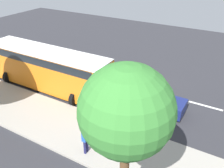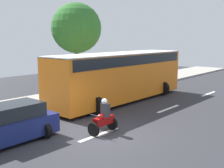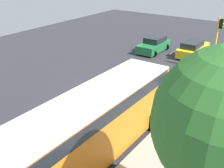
% 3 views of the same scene
% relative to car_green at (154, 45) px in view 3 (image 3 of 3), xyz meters
% --- Properties ---
extents(ground_plane, '(40.00, 60.00, 0.10)m').
position_rel_car_green_xyz_m(ground_plane, '(1.77, -10.72, -0.76)').
color(ground_plane, '#2D2D33').
extents(sidewalk, '(4.00, 60.00, 0.15)m').
position_rel_car_green_xyz_m(sidewalk, '(8.77, -10.72, -0.64)').
color(sidewalk, '#9E998E').
rests_on(sidewalk, ground).
extents(lane_stripe_north, '(0.20, 2.40, 0.01)m').
position_rel_car_green_xyz_m(lane_stripe_north, '(1.77, -16.72, -0.71)').
color(lane_stripe_north, white).
rests_on(lane_stripe_north, ground).
extents(lane_stripe_mid, '(0.20, 2.40, 0.01)m').
position_rel_car_green_xyz_m(lane_stripe_mid, '(1.77, -10.72, -0.71)').
color(lane_stripe_mid, white).
rests_on(lane_stripe_mid, ground).
extents(lane_stripe_south, '(0.20, 2.40, 0.01)m').
position_rel_car_green_xyz_m(lane_stripe_south, '(1.77, -4.72, -0.71)').
color(lane_stripe_south, white).
rests_on(lane_stripe_south, ground).
extents(lane_stripe_far_south, '(0.20, 2.40, 0.01)m').
position_rel_car_green_xyz_m(lane_stripe_far_south, '(1.77, 1.28, -0.71)').
color(lane_stripe_far_south, white).
rests_on(lane_stripe_far_south, ground).
extents(car_green, '(2.26, 4.22, 1.52)m').
position_rel_car_green_xyz_m(car_green, '(0.00, 0.00, 0.00)').
color(car_green, '#1E7238').
rests_on(car_green, ground).
extents(car_yellow_cab, '(2.22, 4.50, 1.52)m').
position_rel_car_green_xyz_m(car_yellow_cab, '(3.76, 0.98, 0.00)').
color(car_yellow_cab, yellow).
rests_on(car_yellow_cab, ground).
extents(car_dark_blue, '(2.14, 3.89, 1.52)m').
position_rel_car_green_xyz_m(car_dark_blue, '(3.93, -7.78, -0.00)').
color(car_dark_blue, navy).
rests_on(car_dark_blue, ground).
extents(city_bus, '(3.20, 11.00, 3.16)m').
position_rel_car_green_xyz_m(city_bus, '(5.27, -16.59, 1.13)').
color(city_bus, orange).
rests_on(city_bus, ground).
extents(motorcycle, '(0.60, 1.30, 1.53)m').
position_rel_car_green_xyz_m(motorcycle, '(1.78, -11.02, -0.07)').
color(motorcycle, black).
rests_on(motorcycle, ground).
extents(traffic_light_corner, '(0.49, 0.24, 4.50)m').
position_rel_car_green_xyz_m(traffic_light_corner, '(6.61, -1.80, 2.22)').
color(traffic_light_corner, yellow).
rests_on(traffic_light_corner, ground).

